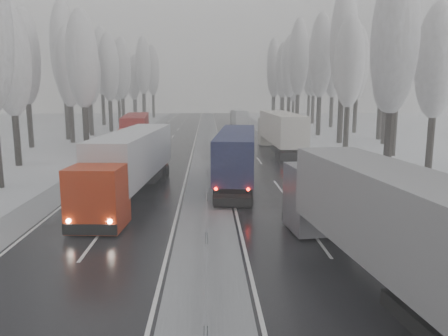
{
  "coord_description": "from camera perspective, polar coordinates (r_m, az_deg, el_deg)",
  "views": [
    {
      "loc": [
        0.09,
        -7.1,
        6.97
      ],
      "look_at": [
        1.1,
        19.71,
        2.2
      ],
      "focal_mm": 35.0,
      "sensor_mm": 36.0,
      "label": 1
    }
  ],
  "objects": [
    {
      "name": "carriageway_right",
      "position": [
        38.1,
        5.67,
        -0.48
      ],
      "size": [
        7.5,
        200.0,
        0.03
      ],
      "primitive_type": "cube",
      "color": "black",
      "rests_on": "ground"
    },
    {
      "name": "carriageway_left",
      "position": [
        38.12,
        -10.17,
        -0.59
      ],
      "size": [
        7.5,
        200.0,
        0.03
      ],
      "primitive_type": "cube",
      "color": "black",
      "rests_on": "ground"
    },
    {
      "name": "median_slush",
      "position": [
        37.75,
        -2.25,
        -0.53
      ],
      "size": [
        3.0,
        200.0,
        0.04
      ],
      "primitive_type": "cube",
      "color": "#989A9F",
      "rests_on": "ground"
    },
    {
      "name": "shoulder_right",
      "position": [
        39.08,
        12.88,
        -0.42
      ],
      "size": [
        2.4,
        200.0,
        0.04
      ],
      "primitive_type": "cube",
      "color": "#989A9F",
      "rests_on": "ground"
    },
    {
      "name": "shoulder_left",
      "position": [
        39.12,
        -17.36,
        -0.61
      ],
      "size": [
        2.4,
        200.0,
        0.04
      ],
      "primitive_type": "cube",
      "color": "#989A9F",
      "rests_on": "ground"
    },
    {
      "name": "median_guardrail",
      "position": [
        37.63,
        -2.26,
        0.33
      ],
      "size": [
        0.12,
        200.0,
        0.76
      ],
      "color": "slate",
      "rests_on": "ground"
    },
    {
      "name": "tree_18",
      "position": [
        37.24,
        21.42,
        15.16
      ],
      "size": [
        3.6,
        3.6,
        16.58
      ],
      "color": "black",
      "rests_on": "ground"
    },
    {
      "name": "tree_19",
      "position": [
        43.1,
        26.04,
        12.34
      ],
      "size": [
        3.6,
        3.6,
        14.57
      ],
      "color": "black",
      "rests_on": "ground"
    },
    {
      "name": "tree_20",
      "position": [
        45.97,
        21.24,
        13.38
      ],
      "size": [
        3.6,
        3.6,
        15.71
      ],
      "color": "black",
      "rests_on": "ground"
    },
    {
      "name": "tree_21",
      "position": [
        50.67,
        21.94,
        15.08
      ],
      "size": [
        3.6,
        3.6,
        18.62
      ],
      "color": "black",
      "rests_on": "ground"
    },
    {
      "name": "tree_22",
      "position": [
        55.45,
        16.06,
        13.08
      ],
      "size": [
        3.6,
        3.6,
        15.86
      ],
      "color": "black",
      "rests_on": "ground"
    },
    {
      "name": "tree_23",
      "position": [
        61.3,
        20.51,
        11.14
      ],
      "size": [
        3.6,
        3.6,
        13.55
      ],
      "color": "black",
      "rests_on": "ground"
    },
    {
      "name": "tree_24",
      "position": [
        61.11,
        15.38,
        15.58
      ],
      "size": [
        3.6,
        3.6,
        20.49
      ],
      "color": "black",
      "rests_on": "ground"
    },
    {
      "name": "tree_25",
      "position": [
        67.09,
        20.12,
        14.24
      ],
      "size": [
        3.6,
        3.6,
        19.44
      ],
      "color": "black",
      "rests_on": "ground"
    },
    {
      "name": "tree_26",
      "position": [
        70.76,
        12.53,
        14.01
      ],
      "size": [
        3.6,
        3.6,
        18.78
      ],
      "color": "black",
      "rests_on": "ground"
    },
    {
      "name": "tree_27",
      "position": [
        76.57,
        17.06,
        12.94
      ],
      "size": [
        3.6,
        3.6,
        17.62
      ],
      "color": "black",
      "rests_on": "ground"
    },
    {
      "name": "tree_28",
      "position": [
        80.91,
        9.73,
        13.96
      ],
      "size": [
        3.6,
        3.6,
        19.62
      ],
      "color": "black",
      "rests_on": "ground"
    },
    {
      "name": "tree_29",
      "position": [
        86.48,
        14.06,
        12.91
      ],
      "size": [
        3.6,
        3.6,
        18.11
      ],
      "color": "black",
      "rests_on": "ground"
    },
    {
      "name": "tree_30",
      "position": [
        90.43,
        8.56,
        12.86
      ],
      "size": [
        3.6,
        3.6,
        17.86
      ],
      "color": "black",
      "rests_on": "ground"
    },
    {
      "name": "tree_31",
      "position": [
        95.6,
        11.69,
        12.88
      ],
      "size": [
        3.6,
        3.6,
        18.58
      ],
      "color": "black",
      "rests_on": "ground"
    },
    {
      "name": "tree_32",
      "position": [
        97.81,
        7.77,
        12.46
      ],
      "size": [
        3.6,
        3.6,
        17.33
      ],
      "color": "black",
      "rests_on": "ground"
    },
    {
      "name": "tree_33",
      "position": [
        102.25,
        9.12,
        11.24
      ],
      "size": [
        3.6,
        3.6,
        14.33
      ],
      "color": "black",
      "rests_on": "ground"
    },
    {
      "name": "tree_34",
      "position": [
        104.69,
        6.6,
        12.43
      ],
      "size": [
        3.6,
        3.6,
        17.63
      ],
      "color": "black",
      "rests_on": "ground"
    },
    {
      "name": "tree_35",
      "position": [
        110.36,
        11.13,
        12.39
      ],
      "size": [
        3.6,
        3.6,
        18.25
      ],
      "color": "black",
      "rests_on": "ground"
    },
    {
      "name": "tree_36",
      "position": [
        114.68,
        6.52,
        13.05
      ],
      "size": [
        3.6,
        3.6,
        20.23
      ],
      "color": "black",
      "rests_on": "ground"
    },
    {
      "name": "tree_37",
      "position": [
        119.73,
        9.58,
        11.67
      ],
      "size": [
        3.6,
        3.6,
        16.37
      ],
      "color": "black",
      "rests_on": "ground"
    },
    {
      "name": "tree_38",
      "position": [
        125.31,
        6.55,
        12.13
      ],
      "size": [
        3.6,
        3.6,
        17.97
      ],
      "color": "black",
      "rests_on": "ground"
    },
    {
      "name": "tree_39",
      "position": [
        129.66,
        7.53,
        11.54
      ],
      "size": [
        3.6,
        3.6,
        16.19
      ],
      "color": "black",
      "rests_on": "ground"
    },
    {
      "name": "tree_60",
      "position": [
        45.06,
        -26.12,
        12.41
      ],
      "size": [
        3.6,
        3.6,
        14.84
      ],
      "color": "black",
      "rests_on": "ground"
    },
    {
      "name": "tree_62",
      "position": [
        52.84,
        -18.05,
        13.28
      ],
      "size": [
        3.6,
        3.6,
        16.04
      ],
      "color": "black",
      "rests_on": "ground"
    },
    {
      "name": "tree_63",
      "position": [
        59.18,
        -24.57,
        13.0
      ],
      "size": [
        3.6,
        3.6,
        16.88
      ],
      "color": "black",
      "rests_on": "ground"
    },
    {
      "name": "tree_64",
      "position": [
        62.64,
        -19.65,
        12.25
      ],
      "size": [
        3.6,
        3.6,
        15.42
      ],
      "color": "black",
      "rests_on": "ground"
    },
    {
      "name": "tree_65",
      "position": [
        67.15,
        -20.25,
        14.24
      ],
      "size": [
        3.6,
        3.6,
        19.48
      ],
      "color": "black",
      "rests_on": "ground"
    },
    {
      "name": "tree_66",
      "position": [
        71.86,
        -17.24,
        11.93
      ],
      "size": [
        3.6,
        3.6,
        15.23
      ],
      "color": "black",
      "rests_on": "ground"
    },
    {
      "name": "tree_67",
      "position": [
        76.13,
        -17.54,
        12.69
      ],
      "size": [
        3.6,
        3.6,
        17.09
      ],
      "color": "black",
      "rests_on": "ground"
    },
    {
      "name": "tree_68",
      "position": [
        78.1,
        -14.84,
        12.53
      ],
      "size": [
        3.6,
        3.6,
        16.65
      ],
      "color": "black",
      "rests_on": "ground"
    },
    {
      "name": "tree_69",
      "position": [
        83.23,
        -17.62,
        13.41
      ],
      "size": [
        3.6,
        3.6,
        19.35
      ],
      "color": "black",
      "rests_on": "ground"
    },
    {
      "name": "tree_70",
      "position": [
        87.93,
        -13.23,
        12.47
      ],
      "size": [
        3.6,
        3.6,
        17.09
      ],
      "color": "black",
      "rests_on": "ground"
    },
    {
      "name": "tree_71",
      "position": [
        92.91,
        -15.75,
        13.21
      ],
      "size": [
        3.6,
        3.6,
        19.61
      ],
      "color": "black",
      "rests_on": "ground"
    },
    {
      "name": "tree_72",
      "position": [
        97.55,
        -13.67,
        11.45
      ],
      "size": [
        3.6,
        3.6,
        15.11
      ],
      "color": "black",
      "rests_on": "ground"
    },
    {
      "name": "tree_73",
      "position": [
        102.1,
        -14.88,
        12.08
      ],
      "size": [
        3.6,
        3.6,
        17.22
      ],
      "color": "black",
      "rests_on": "ground"
    },
    {
      "name": "tree_74",
      "position": [
        107.65,
        -10.52,
        12.96
      ],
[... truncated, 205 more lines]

